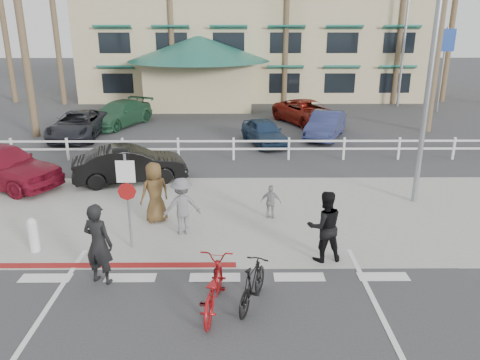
{
  "coord_description": "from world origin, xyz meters",
  "views": [
    {
      "loc": [
        0.51,
        -9.13,
        5.78
      ],
      "look_at": [
        0.62,
        3.39,
        1.5
      ],
      "focal_mm": 35.0,
      "sensor_mm": 36.0,
      "label": 1
    }
  ],
  "objects_px": {
    "bike_red": "(213,287)",
    "car_white_sedan": "(130,164)",
    "sign_post": "(128,197)",
    "bike_black": "(252,284)",
    "car_red_compact": "(1,165)"
  },
  "relations": [
    {
      "from": "bike_black",
      "to": "car_red_compact",
      "type": "relative_size",
      "value": 0.35
    },
    {
      "from": "sign_post",
      "to": "bike_black",
      "type": "relative_size",
      "value": 1.75
    },
    {
      "from": "bike_red",
      "to": "bike_black",
      "type": "distance_m",
      "value": 0.84
    },
    {
      "from": "sign_post",
      "to": "car_red_compact",
      "type": "bearing_deg",
      "value": 139.02
    },
    {
      "from": "car_white_sedan",
      "to": "car_red_compact",
      "type": "distance_m",
      "value": 4.61
    },
    {
      "from": "sign_post",
      "to": "car_red_compact",
      "type": "xyz_separation_m",
      "value": [
        -5.75,
        5.0,
        -0.65
      ]
    },
    {
      "from": "sign_post",
      "to": "car_white_sedan",
      "type": "relative_size",
      "value": 0.7
    },
    {
      "from": "bike_black",
      "to": "car_red_compact",
      "type": "distance_m",
      "value": 11.77
    },
    {
      "from": "bike_red",
      "to": "car_white_sedan",
      "type": "xyz_separation_m",
      "value": [
        -3.49,
        8.31,
        0.15
      ]
    },
    {
      "from": "bike_red",
      "to": "car_red_compact",
      "type": "bearing_deg",
      "value": -37.66
    },
    {
      "from": "car_red_compact",
      "to": "car_white_sedan",
      "type": "bearing_deg",
      "value": -60.59
    },
    {
      "from": "bike_red",
      "to": "car_white_sedan",
      "type": "distance_m",
      "value": 9.01
    },
    {
      "from": "sign_post",
      "to": "car_white_sedan",
      "type": "distance_m",
      "value": 5.62
    },
    {
      "from": "bike_red",
      "to": "bike_black",
      "type": "bearing_deg",
      "value": -162.69
    },
    {
      "from": "car_white_sedan",
      "to": "car_red_compact",
      "type": "bearing_deg",
      "value": 79.27
    }
  ]
}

